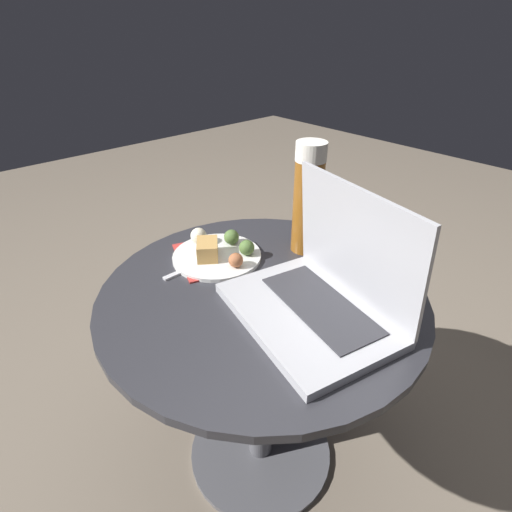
{
  "coord_description": "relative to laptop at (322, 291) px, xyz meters",
  "views": [
    {
      "loc": [
        0.48,
        -0.45,
        1.03
      ],
      "look_at": [
        -0.02,
        0.0,
        0.62
      ],
      "focal_mm": 28.0,
      "sensor_mm": 36.0,
      "label": 1
    }
  ],
  "objects": [
    {
      "name": "ground_plane",
      "position": [
        -0.13,
        -0.03,
        -0.6
      ],
      "size": [
        6.0,
        6.0,
        0.0
      ],
      "primitive_type": "plane",
      "color": "#726656"
    },
    {
      "name": "table",
      "position": [
        -0.13,
        -0.03,
        -0.2
      ],
      "size": [
        0.66,
        0.66,
        0.55
      ],
      "color": "#515156",
      "rests_on": "ground_plane"
    },
    {
      "name": "beer_glass",
      "position": [
        -0.18,
        0.16,
        0.08
      ],
      "size": [
        0.07,
        0.07,
        0.26
      ],
      "color": "brown",
      "rests_on": "table"
    },
    {
      "name": "fork",
      "position": [
        -0.29,
        -0.06,
        -0.05
      ],
      "size": [
        0.02,
        0.17,
        0.0
      ],
      "color": "silver",
      "rests_on": "table"
    },
    {
      "name": "napkin",
      "position": [
        -0.3,
        -0.04,
        -0.05
      ],
      "size": [
        0.2,
        0.17,
        0.0
      ],
      "color": "#B7332D",
      "rests_on": "table"
    },
    {
      "name": "snack_plate",
      "position": [
        -0.29,
        -0.02,
        -0.03
      ],
      "size": [
        0.2,
        0.2,
        0.05
      ],
      "color": "silver",
      "rests_on": "table"
    },
    {
      "name": "laptop",
      "position": [
        0.0,
        0.0,
        0.0
      ],
      "size": [
        0.36,
        0.29,
        0.24
      ],
      "color": "#B2B2B7",
      "rests_on": "table"
    }
  ]
}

